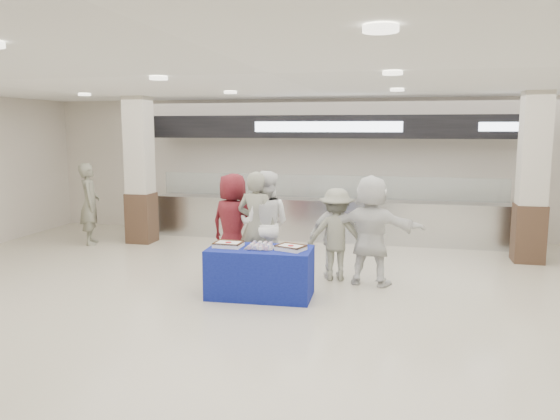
% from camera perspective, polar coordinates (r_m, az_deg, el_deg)
% --- Properties ---
extents(ground, '(14.00, 14.00, 0.00)m').
position_cam_1_polar(ground, '(7.41, -1.00, -11.38)').
color(ground, beige).
rests_on(ground, ground).
extents(serving_line, '(8.70, 0.85, 2.80)m').
position_cam_1_polar(serving_line, '(12.34, 5.08, 2.18)').
color(serving_line, silver).
rests_on(serving_line, ground).
extents(column_left, '(0.55, 0.55, 3.20)m').
position_cam_1_polar(column_left, '(12.38, -14.42, 3.69)').
color(column_left, '#3A261A').
rests_on(column_left, ground).
extents(column_right, '(0.55, 0.55, 3.20)m').
position_cam_1_polar(column_right, '(11.24, 24.84, 2.69)').
color(column_right, '#3A261A').
rests_on(column_right, ground).
extents(display_table, '(1.58, 0.84, 0.75)m').
position_cam_1_polar(display_table, '(8.25, -2.09, -6.55)').
color(display_table, navy).
rests_on(display_table, ground).
extents(sheet_cake_left, '(0.42, 0.33, 0.09)m').
position_cam_1_polar(sheet_cake_left, '(8.28, -5.41, -3.54)').
color(sheet_cake_left, white).
rests_on(sheet_cake_left, display_table).
extents(sheet_cake_right, '(0.47, 0.42, 0.09)m').
position_cam_1_polar(sheet_cake_right, '(8.03, 1.14, -3.90)').
color(sheet_cake_right, white).
rests_on(sheet_cake_right, display_table).
extents(cupcake_tray, '(0.44, 0.33, 0.07)m').
position_cam_1_polar(cupcake_tray, '(8.15, -2.07, -3.77)').
color(cupcake_tray, '#A6A7AB').
rests_on(cupcake_tray, display_table).
extents(civilian_maroon, '(0.98, 0.77, 1.76)m').
position_cam_1_polar(civilian_maroon, '(9.48, -4.94, -1.46)').
color(civilian_maroon, maroon).
rests_on(civilian_maroon, ground).
extents(soldier_a, '(0.72, 0.52, 1.82)m').
position_cam_1_polar(soldier_a, '(9.08, -2.48, -1.68)').
color(soldier_a, slate).
rests_on(soldier_a, ground).
extents(chef_tall, '(0.89, 0.70, 1.82)m').
position_cam_1_polar(chef_tall, '(9.22, -1.60, -1.53)').
color(chef_tall, white).
rests_on(chef_tall, ground).
extents(chef_short, '(0.91, 0.54, 1.46)m').
position_cam_1_polar(chef_short, '(9.18, 5.80, -2.75)').
color(chef_short, white).
rests_on(chef_short, ground).
extents(soldier_b, '(1.05, 0.66, 1.54)m').
position_cam_1_polar(soldier_b, '(9.12, 5.89, -2.56)').
color(soldier_b, slate).
rests_on(soldier_b, ground).
extents(civilian_white, '(1.73, 0.80, 1.79)m').
position_cam_1_polar(civilian_white, '(8.90, 9.50, -2.10)').
color(civilian_white, white).
rests_on(civilian_white, ground).
extents(soldier_bg, '(0.67, 0.77, 1.77)m').
position_cam_1_polar(soldier_bg, '(12.58, -19.25, 0.61)').
color(soldier_bg, slate).
rests_on(soldier_bg, ground).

